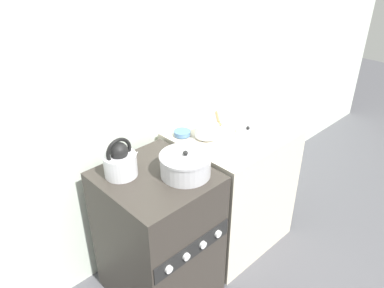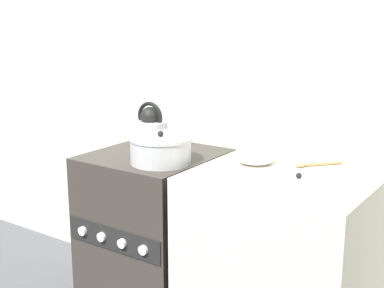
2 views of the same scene
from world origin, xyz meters
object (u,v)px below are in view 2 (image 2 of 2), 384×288
object	(u,v)px
cooking_pot	(161,150)
enamel_bowl	(255,153)
loose_pot_lid	(299,179)
small_ceramic_bowl	(249,150)
stove	(155,239)
kettle	(150,129)

from	to	relation	value
cooking_pot	enamel_bowl	bearing A→B (deg)	28.38
cooking_pot	loose_pot_lid	xyz separation A→B (m)	(0.64, 0.08, -0.05)
small_ceramic_bowl	loose_pot_lid	bearing A→B (deg)	-34.74
stove	enamel_bowl	world-z (taller)	enamel_bowl
cooking_pot	stove	bearing A→B (deg)	139.91
small_ceramic_bowl	loose_pot_lid	world-z (taller)	small_ceramic_bowl
stove	cooking_pot	distance (m)	0.53
small_ceramic_bowl	cooking_pot	bearing A→B (deg)	-130.07
small_ceramic_bowl	kettle	bearing A→B (deg)	-170.73
stove	kettle	distance (m)	0.56
enamel_bowl	loose_pot_lid	xyz separation A→B (m)	(0.26, -0.12, -0.04)
small_ceramic_bowl	loose_pot_lid	size ratio (longest dim) A/B	0.65
stove	cooking_pot	size ratio (longest dim) A/B	3.11
stove	enamel_bowl	distance (m)	0.72
small_ceramic_bowl	loose_pot_lid	xyz separation A→B (m)	(0.36, -0.25, -0.01)
kettle	loose_pot_lid	bearing A→B (deg)	-10.42
kettle	small_ceramic_bowl	distance (m)	0.54
cooking_pot	small_ceramic_bowl	world-z (taller)	cooking_pot
stove	loose_pot_lid	size ratio (longest dim) A/B	5.34
kettle	cooking_pot	xyz separation A→B (m)	(0.26, -0.24, -0.02)
kettle	enamel_bowl	bearing A→B (deg)	-3.60
cooking_pot	kettle	bearing A→B (deg)	136.47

